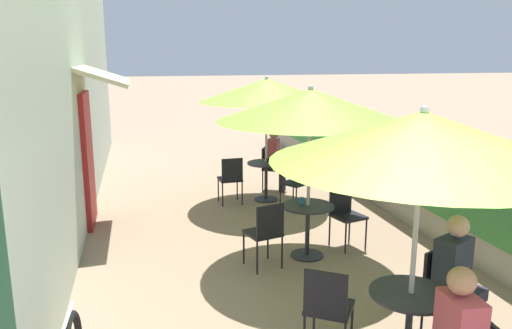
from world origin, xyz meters
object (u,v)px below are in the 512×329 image
at_px(patio_table_near, 409,317).
at_px(seated_patron_far_left, 275,157).
at_px(coffee_cup_mid, 301,201).
at_px(patio_table_mid, 308,221).
at_px(patio_table_far, 266,174).
at_px(patio_umbrella_mid, 310,105).
at_px(cafe_chair_far_right, 231,177).
at_px(patio_umbrella_far, 266,90).
at_px(patio_umbrella_near, 423,137).
at_px(cafe_chair_far_left, 270,165).
at_px(cafe_chair_mid_left, 266,230).
at_px(cafe_chair_near_back, 328,304).
at_px(cafe_chair_mid_right, 345,210).
at_px(cafe_chair_near_right, 445,287).
at_px(coffee_cup_far, 269,161).
at_px(cafe_chair_far_back, 298,179).
at_px(seated_patron_near_right, 457,275).

bearing_deg(patio_table_near, seated_patron_far_left, 85.84).
bearing_deg(patio_table_near, coffee_cup_mid, 92.21).
xyz_separation_m(patio_table_mid, patio_table_far, (0.12, 2.69, 0.00)).
relative_size(patio_umbrella_mid, cafe_chair_far_right, 2.77).
relative_size(coffee_cup_mid, patio_umbrella_far, 0.04).
bearing_deg(patio_table_mid, patio_umbrella_near, -89.24).
xyz_separation_m(patio_table_mid, cafe_chair_far_left, (0.36, 3.34, 0.02)).
relative_size(cafe_chair_mid_left, patio_umbrella_far, 0.36).
distance_m(cafe_chair_near_back, cafe_chair_far_right, 4.80).
bearing_deg(cafe_chair_mid_right, patio_table_near, 62.26).
relative_size(cafe_chair_near_right, patio_umbrella_far, 0.36).
xyz_separation_m(patio_umbrella_near, patio_table_mid, (-0.03, 2.54, -1.55)).
distance_m(patio_table_mid, seated_patron_far_left, 3.33).
distance_m(patio_umbrella_mid, coffee_cup_far, 2.94).
relative_size(patio_table_near, patio_table_mid, 1.00).
relative_size(coffee_cup_mid, cafe_chair_far_back, 0.10).
bearing_deg(patio_umbrella_far, seated_patron_near_right, -83.67).
xyz_separation_m(patio_table_far, cafe_chair_far_left, (0.24, 0.65, 0.02)).
height_order(patio_umbrella_near, patio_table_mid, patio_umbrella_near).
xyz_separation_m(patio_table_near, coffee_cup_mid, (-0.10, 2.62, 0.27)).
distance_m(coffee_cup_mid, cafe_chair_far_left, 3.30).
bearing_deg(coffee_cup_far, patio_table_near, -91.38).
distance_m(cafe_chair_mid_left, cafe_chair_far_left, 3.73).
relative_size(patio_umbrella_near, cafe_chair_far_right, 2.77).
xyz_separation_m(seated_patron_near_right, cafe_chair_mid_left, (-1.31, 2.01, -0.17)).
height_order(cafe_chair_near_back, patio_table_far, cafe_chair_near_back).
height_order(cafe_chair_near_right, cafe_chair_mid_left, same).
distance_m(patio_table_far, cafe_chair_far_back, 0.69).
xyz_separation_m(patio_umbrella_mid, coffee_cup_far, (0.16, 2.64, -1.28)).
distance_m(cafe_chair_near_right, cafe_chair_far_back, 4.33).
bearing_deg(seated_patron_near_right, coffee_cup_mid, -98.90).
xyz_separation_m(patio_table_mid, coffee_cup_far, (0.16, 2.64, 0.27)).
bearing_deg(cafe_chair_near_right, patio_table_far, -110.39).
bearing_deg(patio_umbrella_far, seated_patron_far_left, 60.27).
bearing_deg(patio_table_far, cafe_chair_far_left, 69.55).
xyz_separation_m(cafe_chair_near_right, seated_patron_near_right, (0.05, -0.10, 0.17)).
xyz_separation_m(cafe_chair_mid_right, seated_patron_far_left, (-0.19, 3.03, 0.17)).
distance_m(seated_patron_near_right, cafe_chair_far_back, 4.43).
xyz_separation_m(cafe_chair_near_back, cafe_chair_far_back, (1.14, 4.38, 0.00)).
xyz_separation_m(patio_umbrella_near, cafe_chair_mid_right, (0.61, 2.80, -1.52)).
bearing_deg(cafe_chair_mid_right, cafe_chair_near_back, 48.28).
relative_size(cafe_chair_near_back, cafe_chair_far_back, 1.00).
distance_m(patio_table_far, cafe_chair_far_left, 0.69).
height_order(patio_table_mid, cafe_chair_mid_right, cafe_chair_mid_right).
bearing_deg(cafe_chair_far_back, cafe_chair_mid_right, 149.38).
distance_m(patio_umbrella_near, seated_patron_near_right, 1.52).
bearing_deg(patio_table_near, patio_umbrella_far, 89.10).
relative_size(seated_patron_near_right, patio_table_mid, 1.74).
height_order(cafe_chair_mid_left, patio_table_far, cafe_chair_mid_left).
distance_m(patio_table_mid, cafe_chair_far_right, 2.64).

